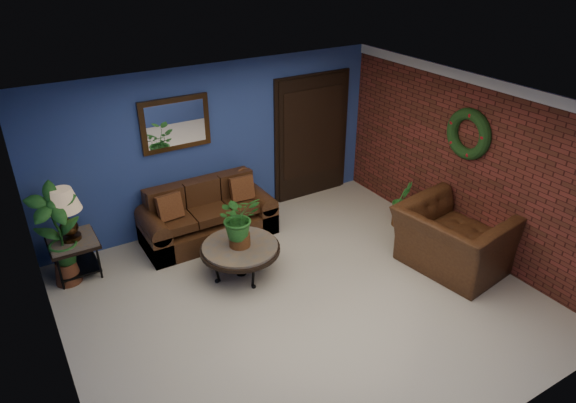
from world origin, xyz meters
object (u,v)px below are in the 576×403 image
end_table (74,247)px  side_chair (247,194)px  armchair (454,239)px  sofa (207,219)px  table_lamp (65,208)px  coffee_table (240,249)px

end_table → side_chair: side_chair is taller
armchair → sofa: bearing=37.2°
side_chair → sofa: bearing=175.5°
sofa → side_chair: (0.72, 0.04, 0.23)m
end_table → table_lamp: 0.59m
coffee_table → table_lamp: size_ratio=1.52×
sofa → coffee_table: 1.17m
side_chair → armchair: (1.83, -2.55, -0.07)m
coffee_table → armchair: bearing=-27.8°
side_chair → armchair: bearing=-62.3°
sofa → armchair: bearing=-44.6°
end_table → armchair: (4.45, -2.48, 0.02)m
end_table → side_chair: size_ratio=0.67×
coffee_table → armchair: (2.56, -1.35, 0.04)m
coffee_table → table_lamp: table_lamp is taller
sofa → armchair: (2.55, -2.51, 0.16)m
end_table → table_lamp: (-0.00, 0.00, 0.59)m
side_chair → armchair: side_chair is taller
coffee_table → sofa: bearing=89.6°
sofa → side_chair: size_ratio=2.13×
coffee_table → table_lamp: (-1.89, 1.14, 0.62)m
sofa → coffee_table: bearing=-90.4°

